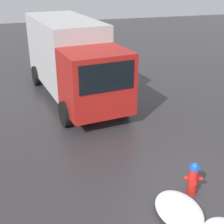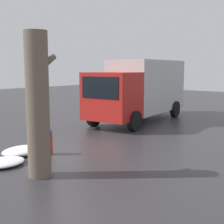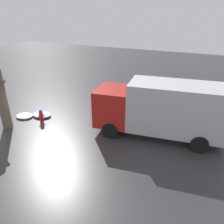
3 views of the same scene
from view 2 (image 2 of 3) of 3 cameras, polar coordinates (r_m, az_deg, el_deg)
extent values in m
plane|color=#333033|center=(10.42, -11.44, -7.61)|extent=(60.00, 60.00, 0.00)
cylinder|color=red|center=(10.33, -11.49, -5.70)|extent=(0.24, 0.24, 0.71)
cylinder|color=blue|center=(10.25, -11.55, -3.62)|extent=(0.26, 0.26, 0.05)
sphere|color=blue|center=(10.25, -11.56, -3.48)|extent=(0.21, 0.21, 0.21)
cylinder|color=red|center=(10.27, -12.43, -5.32)|extent=(0.13, 0.14, 0.11)
cylinder|color=red|center=(10.15, -11.23, -5.44)|extent=(0.12, 0.13, 0.09)
cylinder|color=red|center=(10.47, -11.77, -5.04)|extent=(0.12, 0.13, 0.09)
cylinder|color=#6B5B4C|center=(8.07, -13.42, 1.17)|extent=(0.58, 0.58, 3.70)
cylinder|color=#6B5B4C|center=(8.18, -12.15, 8.57)|extent=(0.67, 0.16, 0.54)
cube|color=red|center=(14.22, 0.05, 2.95)|extent=(2.24, 2.48, 2.14)
cube|color=black|center=(13.37, -2.25, 4.46)|extent=(0.29, 1.87, 0.94)
cube|color=#BCBCBC|center=(17.34, 6.52, 4.82)|extent=(5.52, 2.93, 2.74)
cylinder|color=black|center=(13.88, 4.16, -1.65)|extent=(0.93, 0.40, 0.90)
cylinder|color=black|center=(15.06, -3.34, -0.88)|extent=(0.93, 0.40, 0.90)
cylinder|color=black|center=(18.22, 11.44, 0.53)|extent=(0.93, 0.40, 0.90)
cylinder|color=black|center=(19.13, 5.19, 1.02)|extent=(0.93, 0.40, 0.90)
ellipsoid|color=white|center=(10.58, -16.10, -6.81)|extent=(1.36, 1.00, 0.26)
ellipsoid|color=white|center=(9.59, -19.11, -8.66)|extent=(1.19, 0.99, 0.20)
camera|label=1|loc=(11.82, -47.01, 16.32)|focal=50.00mm
camera|label=3|loc=(16.25, 48.36, 19.55)|focal=35.00mm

